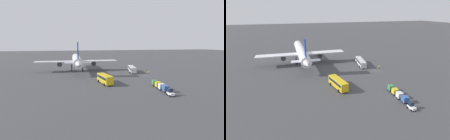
# 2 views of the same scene
# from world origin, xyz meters

# --- Properties ---
(ground_plane) EXTENTS (600.00, 600.00, 0.00)m
(ground_plane) POSITION_xyz_m (0.00, 0.00, 0.00)
(ground_plane) COLOR #424244
(airplane) EXTENTS (49.52, 42.84, 15.30)m
(airplane) POSITION_xyz_m (21.61, 30.45, 5.75)
(airplane) COLOR silver
(airplane) RESTS_ON ground
(shuttle_bus_near) EXTENTS (13.06, 5.14, 3.01)m
(shuttle_bus_near) POSITION_xyz_m (8.94, 3.35, 1.82)
(shuttle_bus_near) COLOR silver
(shuttle_bus_near) RESTS_ON ground
(shuttle_bus_far) EXTENTS (10.60, 4.22, 3.31)m
(shuttle_bus_far) POSITION_xyz_m (-12.74, 22.14, 1.98)
(shuttle_bus_far) COLOR gold
(shuttle_bus_far) RESTS_ON ground
(baggage_tug) EXTENTS (2.43, 1.67, 2.10)m
(baggage_tug) POSITION_xyz_m (-32.30, 7.23, 0.94)
(baggage_tug) COLOR white
(baggage_tug) RESTS_ON ground
(worker_person) EXTENTS (0.38, 0.38, 1.74)m
(worker_person) POSITION_xyz_m (1.20, -2.37, 0.87)
(worker_person) COLOR #1E1E2D
(worker_person) RESTS_ON ground
(cargo_cart_blue) EXTENTS (2.24, 1.98, 2.06)m
(cargo_cart_blue) POSITION_xyz_m (-28.77, 6.57, 1.19)
(cargo_cart_blue) COLOR #38383D
(cargo_cart_blue) RESTS_ON ground
(cargo_cart_white) EXTENTS (2.24, 1.98, 2.06)m
(cargo_cart_white) POSITION_xyz_m (-26.05, 6.52, 1.19)
(cargo_cart_white) COLOR #38383D
(cargo_cart_white) RESTS_ON ground
(cargo_cart_yellow) EXTENTS (2.24, 1.98, 2.06)m
(cargo_cart_yellow) POSITION_xyz_m (-23.34, 6.25, 1.19)
(cargo_cart_yellow) COLOR #38383D
(cargo_cart_yellow) RESTS_ON ground
(cargo_cart_green) EXTENTS (2.24, 1.98, 2.06)m
(cargo_cart_green) POSITION_xyz_m (-20.63, 5.95, 1.19)
(cargo_cart_green) COLOR #38383D
(cargo_cart_green) RESTS_ON ground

